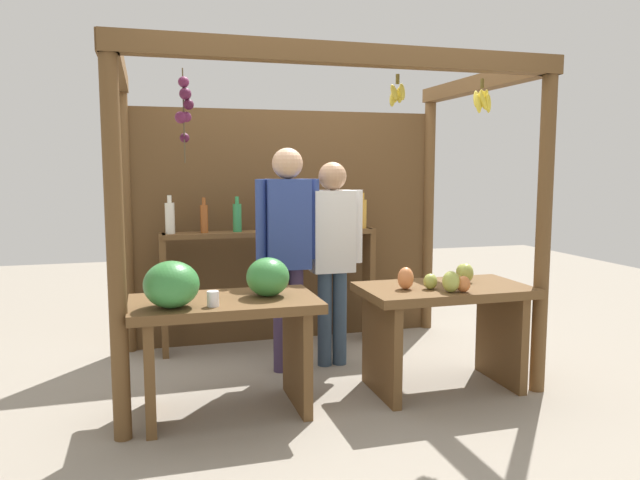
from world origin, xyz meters
name	(u,v)px	position (x,y,z in m)	size (l,w,h in m)	color
ground_plane	(314,368)	(0.00, 0.00, 0.00)	(12.00, 12.00, 0.00)	gray
market_stall	(301,195)	(0.00, 0.38, 1.31)	(2.84, 1.83, 2.24)	brown
fruit_counter_left	(221,316)	(-0.78, -0.67, 0.63)	(1.14, 0.69, 1.00)	brown
fruit_counter_right	(444,314)	(0.75, -0.65, 0.53)	(1.14, 0.64, 0.87)	brown
bottle_shelf_unit	(271,254)	(-0.19, 0.65, 0.80)	(1.82, 0.22, 1.34)	brown
vendor_man	(288,238)	(-0.19, 0.01, 1.01)	(0.48, 0.23, 1.67)	#3D2E4F
vendor_woman	(332,245)	(0.16, 0.05, 0.94)	(0.48, 0.21, 1.57)	#33475E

